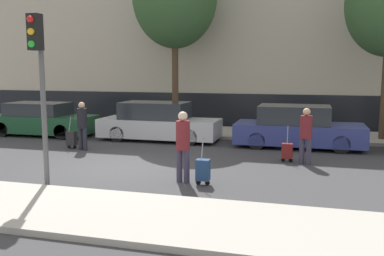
% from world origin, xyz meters
% --- Properties ---
extents(ground_plane, '(80.00, 80.00, 0.00)m').
position_xyz_m(ground_plane, '(0.00, 0.00, 0.00)').
color(ground_plane, '#38383A').
extents(sidewalk_near, '(28.00, 2.50, 0.12)m').
position_xyz_m(sidewalk_near, '(0.00, -3.75, 0.06)').
color(sidewalk_near, '#A39E93').
rests_on(sidewalk_near, ground_plane).
extents(sidewalk_far, '(28.00, 3.00, 0.12)m').
position_xyz_m(sidewalk_far, '(0.00, 7.00, 0.06)').
color(sidewalk_far, '#A39E93').
rests_on(sidewalk_far, ground_plane).
extents(building_facade, '(28.00, 2.85, 10.02)m').
position_xyz_m(building_facade, '(0.00, 10.60, 4.99)').
color(building_facade, '#B7AD99').
rests_on(building_facade, ground_plane).
extents(parked_car_0, '(4.43, 1.72, 1.37)m').
position_xyz_m(parked_car_0, '(-5.81, 4.60, 0.64)').
color(parked_car_0, '#194728').
rests_on(parked_car_0, ground_plane).
extents(parked_car_1, '(4.64, 1.72, 1.49)m').
position_xyz_m(parked_car_1, '(-0.65, 4.70, 0.69)').
color(parked_car_1, '#B7BABF').
rests_on(parked_car_1, ground_plane).
extents(parked_car_2, '(4.46, 1.83, 1.48)m').
position_xyz_m(parked_car_2, '(4.61, 4.62, 0.69)').
color(parked_car_2, navy).
rests_on(parked_car_2, ground_plane).
extents(pedestrian_left, '(0.34, 0.34, 1.65)m').
position_xyz_m(pedestrian_left, '(-2.45, 2.09, 0.94)').
color(pedestrian_left, '#23232D').
rests_on(pedestrian_left, ground_plane).
extents(trolley_left, '(0.34, 0.29, 1.15)m').
position_xyz_m(trolley_left, '(-2.98, 2.24, 0.36)').
color(trolley_left, '#262628').
rests_on(trolley_left, ground_plane).
extents(pedestrian_center, '(0.34, 0.34, 1.75)m').
position_xyz_m(pedestrian_center, '(2.06, -1.01, 1.00)').
color(pedestrian_center, '#383347').
rests_on(pedestrian_center, ground_plane).
extents(trolley_center, '(0.34, 0.29, 1.17)m').
position_xyz_m(trolley_center, '(2.59, -1.14, 0.37)').
color(trolley_center, navy).
rests_on(trolley_center, ground_plane).
extents(pedestrian_right, '(0.34, 0.34, 1.65)m').
position_xyz_m(pedestrian_right, '(4.92, 1.84, 0.93)').
color(pedestrian_right, '#383347').
rests_on(pedestrian_right, ground_plane).
extents(trolley_right, '(0.34, 0.29, 1.10)m').
position_xyz_m(trolley_right, '(4.40, 2.02, 0.34)').
color(trolley_right, maroon).
rests_on(trolley_right, ground_plane).
extents(traffic_light, '(0.28, 0.47, 3.98)m').
position_xyz_m(traffic_light, '(-0.93, -2.36, 2.83)').
color(traffic_light, '#515154').
rests_on(traffic_light, ground_plane).
extents(parked_bicycle, '(1.77, 0.06, 0.96)m').
position_xyz_m(parked_bicycle, '(5.17, 6.61, 0.49)').
color(parked_bicycle, black).
rests_on(parked_bicycle, sidewalk_far).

